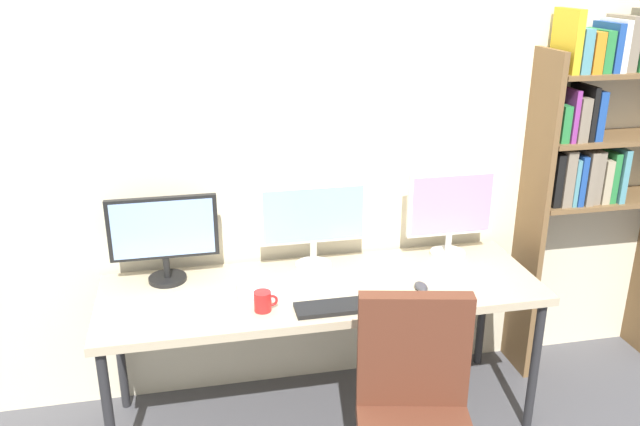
{
  "coord_description": "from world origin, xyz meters",
  "views": [
    {
      "loc": [
        -0.58,
        -2.11,
        2.16
      ],
      "look_at": [
        0.0,
        0.65,
        1.09
      ],
      "focal_mm": 36.88,
      "sensor_mm": 36.0,
      "label": 1
    }
  ],
  "objects_px": {
    "monitor_right": "(451,210)",
    "monitor_left": "(164,234)",
    "desk": "(322,296)",
    "coffee_mug": "(263,301)",
    "keyboard_main": "(333,307)",
    "bookshelf": "(598,144)",
    "laptop_closed": "(272,288)",
    "monitor_center": "(313,220)",
    "computer_mouse": "(421,287)"
  },
  "relations": [
    {
      "from": "monitor_right",
      "to": "monitor_left",
      "type": "bearing_deg",
      "value": -180.0
    },
    {
      "from": "desk",
      "to": "coffee_mug",
      "type": "distance_m",
      "value": 0.36
    },
    {
      "from": "monitor_left",
      "to": "keyboard_main",
      "type": "xyz_separation_m",
      "value": [
        0.71,
        -0.44,
        -0.23
      ]
    },
    {
      "from": "bookshelf",
      "to": "monitor_right",
      "type": "relative_size",
      "value": 4.3
    },
    {
      "from": "bookshelf",
      "to": "coffee_mug",
      "type": "height_order",
      "value": "bookshelf"
    },
    {
      "from": "bookshelf",
      "to": "laptop_closed",
      "type": "relative_size",
      "value": 6.15
    },
    {
      "from": "monitor_center",
      "to": "coffee_mug",
      "type": "height_order",
      "value": "monitor_center"
    },
    {
      "from": "laptop_closed",
      "to": "coffee_mug",
      "type": "distance_m",
      "value": 0.19
    },
    {
      "from": "bookshelf",
      "to": "laptop_closed",
      "type": "xyz_separation_m",
      "value": [
        -1.75,
        -0.23,
        -0.54
      ]
    },
    {
      "from": "desk",
      "to": "computer_mouse",
      "type": "xyz_separation_m",
      "value": [
        0.44,
        -0.13,
        0.07
      ]
    },
    {
      "from": "monitor_right",
      "to": "coffee_mug",
      "type": "bearing_deg",
      "value": -159.05
    },
    {
      "from": "keyboard_main",
      "to": "coffee_mug",
      "type": "xyz_separation_m",
      "value": [
        -0.3,
        0.05,
        0.04
      ]
    },
    {
      "from": "monitor_right",
      "to": "bookshelf",
      "type": "bearing_deg",
      "value": 1.26
    },
    {
      "from": "monitor_left",
      "to": "monitor_center",
      "type": "relative_size",
      "value": 0.95
    },
    {
      "from": "monitor_center",
      "to": "coffee_mug",
      "type": "bearing_deg",
      "value": -127.74
    },
    {
      "from": "desk",
      "to": "laptop_closed",
      "type": "relative_size",
      "value": 6.46
    },
    {
      "from": "monitor_center",
      "to": "monitor_right",
      "type": "relative_size",
      "value": 1.17
    },
    {
      "from": "desk",
      "to": "laptop_closed",
      "type": "distance_m",
      "value": 0.25
    },
    {
      "from": "desk",
      "to": "laptop_closed",
      "type": "height_order",
      "value": "laptop_closed"
    },
    {
      "from": "monitor_right",
      "to": "laptop_closed",
      "type": "xyz_separation_m",
      "value": [
        -0.95,
        -0.21,
        -0.24
      ]
    },
    {
      "from": "desk",
      "to": "coffee_mug",
      "type": "relative_size",
      "value": 19.5
    },
    {
      "from": "bookshelf",
      "to": "coffee_mug",
      "type": "bearing_deg",
      "value": -167.39
    },
    {
      "from": "desk",
      "to": "monitor_center",
      "type": "distance_m",
      "value": 0.37
    },
    {
      "from": "laptop_closed",
      "to": "coffee_mug",
      "type": "height_order",
      "value": "coffee_mug"
    },
    {
      "from": "monitor_left",
      "to": "desk",
      "type": "bearing_deg",
      "value": -16.57
    },
    {
      "from": "computer_mouse",
      "to": "keyboard_main",
      "type": "bearing_deg",
      "value": -167.51
    },
    {
      "from": "monitor_right",
      "to": "laptop_closed",
      "type": "relative_size",
      "value": 1.43
    },
    {
      "from": "desk",
      "to": "keyboard_main",
      "type": "bearing_deg",
      "value": -90.0
    },
    {
      "from": "monitor_left",
      "to": "laptop_closed",
      "type": "xyz_separation_m",
      "value": [
        0.48,
        -0.21,
        -0.23
      ]
    },
    {
      "from": "monitor_center",
      "to": "laptop_closed",
      "type": "relative_size",
      "value": 1.67
    },
    {
      "from": "computer_mouse",
      "to": "coffee_mug",
      "type": "distance_m",
      "value": 0.75
    },
    {
      "from": "monitor_left",
      "to": "monitor_center",
      "type": "bearing_deg",
      "value": 0.0
    },
    {
      "from": "desk",
      "to": "coffee_mug",
      "type": "height_order",
      "value": "coffee_mug"
    },
    {
      "from": "desk",
      "to": "monitor_center",
      "type": "relative_size",
      "value": 3.86
    },
    {
      "from": "monitor_left",
      "to": "monitor_center",
      "type": "xyz_separation_m",
      "value": [
        0.71,
        0.0,
        0.01
      ]
    },
    {
      "from": "bookshelf",
      "to": "computer_mouse",
      "type": "bearing_deg",
      "value": -161.33
    },
    {
      "from": "laptop_closed",
      "to": "monitor_left",
      "type": "bearing_deg",
      "value": 158.52
    },
    {
      "from": "monitor_right",
      "to": "coffee_mug",
      "type": "xyz_separation_m",
      "value": [
        -1.01,
        -0.39,
        -0.21
      ]
    },
    {
      "from": "bookshelf",
      "to": "coffee_mug",
      "type": "distance_m",
      "value": 1.93
    },
    {
      "from": "monitor_right",
      "to": "computer_mouse",
      "type": "distance_m",
      "value": 0.5
    },
    {
      "from": "monitor_left",
      "to": "monitor_right",
      "type": "bearing_deg",
      "value": 0.0
    },
    {
      "from": "monitor_center",
      "to": "computer_mouse",
      "type": "distance_m",
      "value": 0.61
    },
    {
      "from": "bookshelf",
      "to": "monitor_left",
      "type": "relative_size",
      "value": 3.89
    },
    {
      "from": "monitor_center",
      "to": "computer_mouse",
      "type": "bearing_deg",
      "value": -37.84
    },
    {
      "from": "computer_mouse",
      "to": "laptop_closed",
      "type": "relative_size",
      "value": 0.3
    },
    {
      "from": "monitor_right",
      "to": "keyboard_main",
      "type": "bearing_deg",
      "value": -148.21
    },
    {
      "from": "monitor_center",
      "to": "keyboard_main",
      "type": "relative_size",
      "value": 1.6
    },
    {
      "from": "bookshelf",
      "to": "monitor_center",
      "type": "bearing_deg",
      "value": -179.33
    },
    {
      "from": "monitor_left",
      "to": "coffee_mug",
      "type": "xyz_separation_m",
      "value": [
        0.41,
        -0.39,
        -0.19
      ]
    },
    {
      "from": "computer_mouse",
      "to": "laptop_closed",
      "type": "height_order",
      "value": "computer_mouse"
    }
  ]
}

